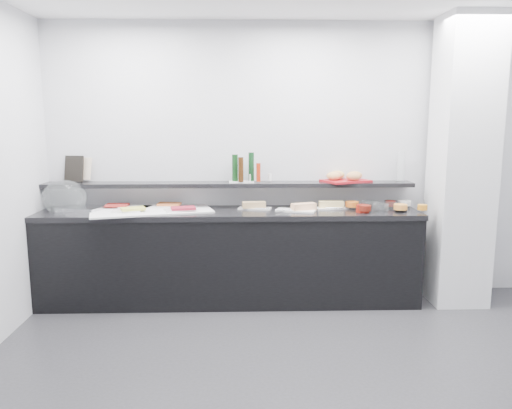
{
  "coord_description": "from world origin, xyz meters",
  "views": [
    {
      "loc": [
        -0.58,
        -2.99,
        1.74
      ],
      "look_at": [
        -0.45,
        1.45,
        1.0
      ],
      "focal_mm": 35.0,
      "sensor_mm": 36.0,
      "label": 1
    }
  ],
  "objects_px": {
    "sandwich_plate_mid": "(296,211)",
    "carafe": "(400,166)",
    "framed_print": "(74,169)",
    "condiment_tray": "(241,182)",
    "cloche_base": "(82,209)",
    "bread_tray": "(346,181)"
  },
  "relations": [
    {
      "from": "framed_print",
      "to": "carafe",
      "type": "height_order",
      "value": "carafe"
    },
    {
      "from": "framed_print",
      "to": "bread_tray",
      "type": "bearing_deg",
      "value": 9.0
    },
    {
      "from": "condiment_tray",
      "to": "bread_tray",
      "type": "relative_size",
      "value": 0.56
    },
    {
      "from": "cloche_base",
      "to": "condiment_tray",
      "type": "bearing_deg",
      "value": 24.15
    },
    {
      "from": "sandwich_plate_mid",
      "to": "carafe",
      "type": "distance_m",
      "value": 1.16
    },
    {
      "from": "framed_print",
      "to": "carafe",
      "type": "xyz_separation_m",
      "value": [
        3.22,
        -0.05,
        0.02
      ]
    },
    {
      "from": "sandwich_plate_mid",
      "to": "condiment_tray",
      "type": "height_order",
      "value": "condiment_tray"
    },
    {
      "from": "sandwich_plate_mid",
      "to": "carafe",
      "type": "height_order",
      "value": "carafe"
    },
    {
      "from": "sandwich_plate_mid",
      "to": "bread_tray",
      "type": "bearing_deg",
      "value": 43.44
    },
    {
      "from": "bread_tray",
      "to": "carafe",
      "type": "bearing_deg",
      "value": -23.49
    },
    {
      "from": "carafe",
      "to": "sandwich_plate_mid",
      "type": "bearing_deg",
      "value": -166.61
    },
    {
      "from": "cloche_base",
      "to": "sandwich_plate_mid",
      "type": "xyz_separation_m",
      "value": [
        2.03,
        -0.09,
        -0.01
      ]
    },
    {
      "from": "framed_print",
      "to": "bread_tray",
      "type": "distance_m",
      "value": 2.68
    },
    {
      "from": "framed_print",
      "to": "carafe",
      "type": "relative_size",
      "value": 0.87
    },
    {
      "from": "framed_print",
      "to": "condiment_tray",
      "type": "bearing_deg",
      "value": 7.81
    },
    {
      "from": "sandwich_plate_mid",
      "to": "framed_print",
      "type": "xyz_separation_m",
      "value": [
        -2.16,
        0.3,
        0.37
      ]
    },
    {
      "from": "sandwich_plate_mid",
      "to": "framed_print",
      "type": "height_order",
      "value": "framed_print"
    },
    {
      "from": "carafe",
      "to": "bread_tray",
      "type": "bearing_deg",
      "value": -178.83
    },
    {
      "from": "sandwich_plate_mid",
      "to": "framed_print",
      "type": "relative_size",
      "value": 1.41
    },
    {
      "from": "condiment_tray",
      "to": "carafe",
      "type": "relative_size",
      "value": 0.8
    },
    {
      "from": "cloche_base",
      "to": "condiment_tray",
      "type": "relative_size",
      "value": 1.69
    },
    {
      "from": "condiment_tray",
      "to": "cloche_base",
      "type": "bearing_deg",
      "value": -176.48
    }
  ]
}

